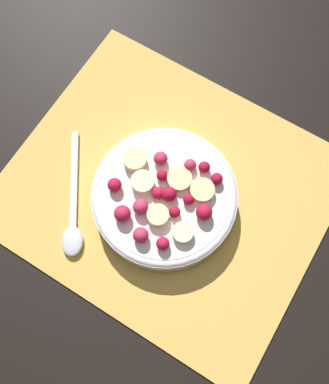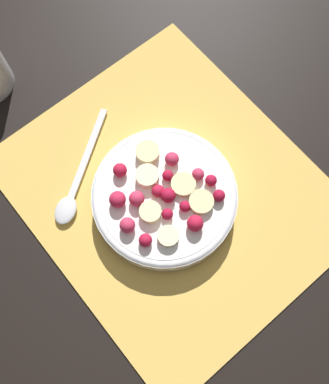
# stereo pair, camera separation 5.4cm
# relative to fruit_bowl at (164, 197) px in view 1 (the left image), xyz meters

# --- Properties ---
(ground_plane) EXTENTS (3.00, 3.00, 0.00)m
(ground_plane) POSITION_rel_fruit_bowl_xyz_m (0.01, -0.02, -0.03)
(ground_plane) COLOR black
(placemat) EXTENTS (0.42, 0.36, 0.01)m
(placemat) POSITION_rel_fruit_bowl_xyz_m (0.01, -0.02, -0.02)
(placemat) COLOR #E0B251
(placemat) RESTS_ON ground_plane
(fruit_bowl) EXTENTS (0.19, 0.19, 0.05)m
(fruit_bowl) POSITION_rel_fruit_bowl_xyz_m (0.00, 0.00, 0.00)
(fruit_bowl) COLOR white
(fruit_bowl) RESTS_ON placemat
(spoon) EXTENTS (0.11, 0.16, 0.01)m
(spoon) POSITION_rel_fruit_bowl_xyz_m (0.09, 0.08, -0.02)
(spoon) COLOR silver
(spoon) RESTS_ON placemat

